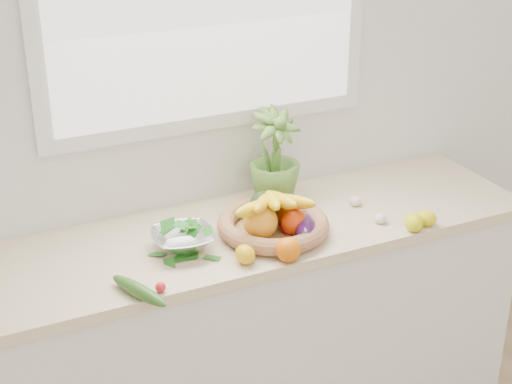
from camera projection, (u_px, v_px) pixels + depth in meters
name	position (u px, v px, depth m)	size (l,w,h in m)	color
back_wall	(207.00, 90.00, 2.94)	(4.50, 0.02, 2.70)	white
counter_cabinet	(242.00, 335.00, 3.08)	(2.20, 0.58, 0.86)	silver
countertop	(241.00, 234.00, 2.89)	(2.24, 0.62, 0.04)	beige
orange_loose	(288.00, 250.00, 2.65)	(0.09, 0.09, 0.09)	orange
lemon_a	(245.00, 254.00, 2.65)	(0.07, 0.08, 0.07)	#EBB00C
lemon_b	(414.00, 222.00, 2.86)	(0.07, 0.08, 0.07)	#D5D00B
lemon_c	(427.00, 218.00, 2.90)	(0.06, 0.08, 0.06)	yellow
apple	(290.00, 226.00, 2.83)	(0.08, 0.08, 0.08)	#AF0E1D
ginger	(304.00, 242.00, 2.75)	(0.12, 0.05, 0.04)	tan
garlic_a	(355.00, 201.00, 3.06)	(0.05, 0.05, 0.04)	silver
garlic_b	(277.00, 212.00, 2.96)	(0.05, 0.05, 0.05)	silver
garlic_c	(380.00, 218.00, 2.92)	(0.05, 0.05, 0.04)	white
eggplant	(306.00, 229.00, 2.80)	(0.08, 0.21, 0.08)	#32113E
cucumber	(139.00, 291.00, 2.46)	(0.05, 0.26, 0.05)	#2D5519
radish	(161.00, 287.00, 2.49)	(0.03, 0.03, 0.03)	red
potted_herb	(274.00, 156.00, 3.02)	(0.21, 0.21, 0.37)	#51802E
fruit_basket	(272.00, 219.00, 2.83)	(0.52, 0.52, 0.20)	#AD8D4C
colander_with_spinach	(183.00, 235.00, 2.72)	(0.24, 0.24, 0.12)	silver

